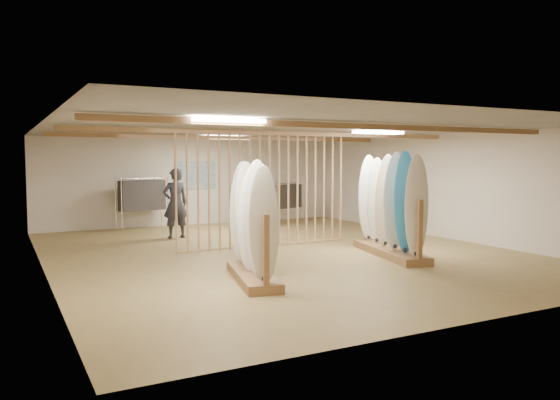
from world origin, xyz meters
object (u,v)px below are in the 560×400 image
rack_left (253,240)px  clothing_rack_a (142,195)px  rack_right (390,221)px  shopper_b (252,196)px  shopper_a (175,199)px  clothing_rack_b (286,196)px

rack_left → clothing_rack_a: size_ratio=1.44×
rack_right → shopper_b: rack_right is taller
rack_right → rack_left: bearing=-153.5°
shopper_a → shopper_b: bearing=-164.2°
clothing_rack_a → rack_right: bearing=-74.0°
clothing_rack_b → shopper_a: size_ratio=0.64×
clothing_rack_a → shopper_a: bearing=-92.7°
shopper_a → rack_right: bearing=122.7°
rack_right → clothing_rack_a: 7.93m
clothing_rack_a → shopper_b: shopper_b is taller
clothing_rack_b → shopper_a: shopper_a is taller
rack_right → clothing_rack_a: size_ratio=1.76×
clothing_rack_b → shopper_b: size_ratio=0.68×
rack_left → shopper_a: size_ratio=1.08×
shopper_b → clothing_rack_a: bearing=169.2°
shopper_a → rack_left: bearing=84.0°
rack_left → clothing_rack_b: rack_left is taller
clothing_rack_a → clothing_rack_b: size_ratio=1.17×
shopper_a → shopper_b: size_ratio=1.06×
rack_left → clothing_rack_a: 7.82m
clothing_rack_a → clothing_rack_b: 4.69m
clothing_rack_b → shopper_b: (-1.59, -0.76, 0.12)m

